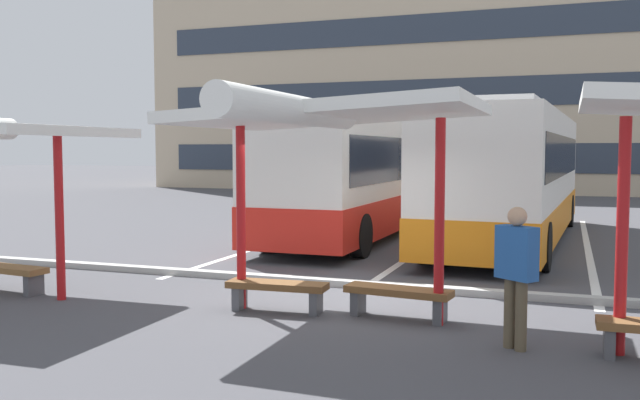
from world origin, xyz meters
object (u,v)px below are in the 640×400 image
at_px(waiting_shelter_1, 329,117).
at_px(bench_2, 398,296).
at_px(bench_1, 277,290).
at_px(waiting_passenger_0, 516,267).
at_px(coach_bus_0, 366,176).
at_px(bench_0, 4,272).
at_px(coach_bus_1, 512,178).

relative_size(waiting_shelter_1, bench_2, 3.31).
height_order(bench_1, waiting_passenger_0, waiting_passenger_0).
bearing_deg(bench_2, coach_bus_0, 108.68).
height_order(bench_0, waiting_passenger_0, waiting_passenger_0).
bearing_deg(bench_2, coach_bus_1, 84.59).
bearing_deg(coach_bus_1, waiting_shelter_1, -100.42).
relative_size(bench_0, bench_1, 1.14).
relative_size(waiting_shelter_1, waiting_passenger_0, 3.02).
xyz_separation_m(coach_bus_0, bench_1, (1.38, -9.61, -1.34)).
height_order(bench_0, bench_1, same).
xyz_separation_m(coach_bus_1, waiting_shelter_1, (-1.77, -9.62, 1.17)).
distance_m(waiting_shelter_1, bench_1, 2.70).
height_order(coach_bus_1, waiting_passenger_0, coach_bus_1).
height_order(coach_bus_0, bench_1, coach_bus_0).
distance_m(coach_bus_0, waiting_shelter_1, 10.20).
relative_size(waiting_shelter_1, bench_1, 3.40).
bearing_deg(bench_0, waiting_shelter_1, -0.22).
xyz_separation_m(bench_0, waiting_shelter_1, (5.88, -0.02, 2.53)).
height_order(coach_bus_1, bench_2, coach_bus_1).
bearing_deg(bench_1, bench_2, 6.12).
bearing_deg(bench_2, bench_1, -173.88).
relative_size(coach_bus_1, bench_2, 7.68).
bearing_deg(waiting_shelter_1, waiting_passenger_0, -12.24).
height_order(bench_0, waiting_shelter_1, waiting_shelter_1).
bearing_deg(coach_bus_0, waiting_shelter_1, -76.96).
relative_size(bench_0, bench_2, 1.11).
relative_size(coach_bus_0, coach_bus_1, 0.96).
bearing_deg(waiting_shelter_1, bench_0, 179.78).
distance_m(waiting_shelter_1, bench_2, 2.72).
xyz_separation_m(bench_1, waiting_passenger_0, (3.49, -0.81, 0.68)).
xyz_separation_m(bench_0, waiting_passenger_0, (8.46, -0.58, 0.68)).
distance_m(bench_0, waiting_shelter_1, 6.40).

